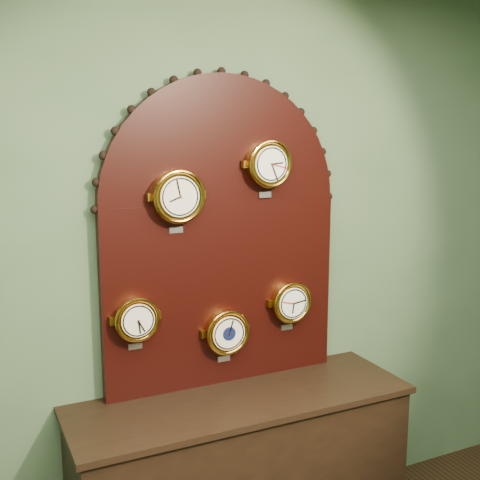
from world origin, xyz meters
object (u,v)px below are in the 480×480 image
display_board (222,224)px  arabic_clock (268,164)px  shop_counter (242,480)px  roman_clock (178,196)px  barometer (226,332)px  tide_clock (290,302)px  hygrometer (136,319)px

display_board → arabic_clock: display_board is taller
arabic_clock → shop_counter: bearing=-144.4°
roman_clock → display_board: bearing=15.2°
shop_counter → barometer: size_ratio=5.79×
display_board → barometer: (-0.01, -0.07, -0.52)m
arabic_clock → barometer: arabic_clock is taller
display_board → tide_clock: bearing=-10.8°
shop_counter → arabic_clock: size_ratio=5.70×
barometer → hygrometer: bearing=179.9°
display_board → barometer: display_board is taller
roman_clock → arabic_clock: bearing=0.1°
barometer → display_board: bearing=81.7°
barometer → tide_clock: 0.37m
tide_clock → shop_counter: bearing=-156.1°
shop_counter → roman_clock: roman_clock is taller
barometer → tide_clock: bearing=0.1°
arabic_clock → tide_clock: (0.13, 0.00, -0.70)m
shop_counter → tide_clock: bearing=23.9°
hygrometer → roman_clock: bearing=-0.3°
display_board → arabic_clock: bearing=-17.3°
shop_counter → arabic_clock: (0.21, 0.15, 1.51)m
shop_counter → hygrometer: (-0.46, 0.15, 0.83)m
hygrometer → barometer: bearing=-0.1°
hygrometer → barometer: (0.45, -0.00, -0.13)m
hygrometer → display_board: bearing=8.3°
display_board → arabic_clock: (0.21, -0.07, 0.29)m
roman_clock → tide_clock: 0.82m
arabic_clock → hygrometer: size_ratio=1.09×
display_board → hygrometer: (-0.46, -0.07, -0.40)m
hygrometer → tide_clock: 0.80m
arabic_clock → barometer: bearing=-180.0°
tide_clock → hygrometer: bearing=180.0°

